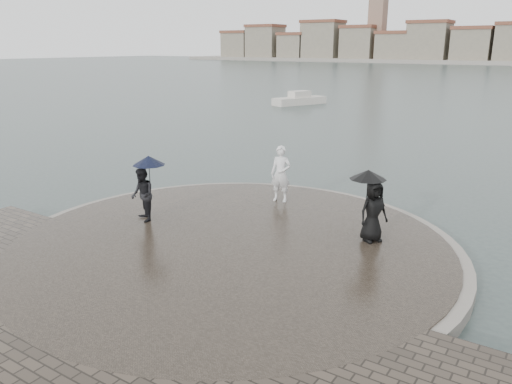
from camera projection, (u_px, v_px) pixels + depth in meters
The scene contains 6 objects.
ground at pixel (136, 307), 10.97m from camera, with size 400.00×400.00×0.00m, color #2B3835.
kerb_ring at pixel (230, 248), 13.72m from camera, with size 12.50×12.50×0.32m, color gray.
quay_tip at pixel (230, 247), 13.72m from camera, with size 11.90×11.90×0.36m, color #2D261E.
statue at pixel (281, 174), 16.94m from camera, with size 0.70×0.46×1.92m, color white.
visitor_left at pixel (144, 187), 14.97m from camera, with size 1.24×1.06×2.04m.
visitor_right at pixel (372, 202), 13.47m from camera, with size 1.21×1.09×1.95m.
Camera 1 is at (7.60, -6.74, 5.52)m, focal length 35.00 mm.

